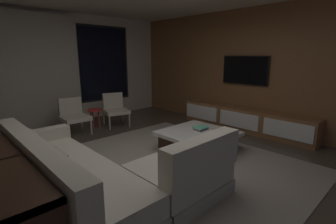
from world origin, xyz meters
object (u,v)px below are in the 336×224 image
(sectional_couch, at_px, (100,177))
(book_stack_on_coffee_table, at_px, (201,128))
(accent_chair_by_curtain, at_px, (73,114))
(coffee_table, at_px, (198,141))
(media_console, at_px, (245,120))
(side_stool, at_px, (94,113))
(console_table_behind_couch, at_px, (4,192))
(accent_chair_near_window, at_px, (115,108))
(mounted_tv, at_px, (245,70))

(sectional_couch, relative_size, book_stack_on_coffee_table, 9.36)
(book_stack_on_coffee_table, xyz_separation_m, accent_chair_by_curtain, (-1.29, 2.48, 0.05))
(coffee_table, distance_m, media_console, 1.72)
(sectional_couch, height_order, coffee_table, sectional_couch)
(side_stool, relative_size, console_table_behind_couch, 0.22)
(accent_chair_near_window, xyz_separation_m, mounted_tv, (2.03, -2.26, 0.92))
(book_stack_on_coffee_table, relative_size, mounted_tv, 0.24)
(accent_chair_near_window, height_order, console_table_behind_couch, accent_chair_near_window)
(sectional_couch, xyz_separation_m, book_stack_on_coffee_table, (2.15, 0.23, 0.10))
(coffee_table, bearing_deg, side_stool, 104.46)
(accent_chair_by_curtain, bearing_deg, book_stack_on_coffee_table, -62.55)
(sectional_couch, relative_size, media_console, 0.81)
(accent_chair_near_window, bearing_deg, mounted_tv, -47.98)
(media_console, height_order, console_table_behind_couch, console_table_behind_couch)
(sectional_couch, bearing_deg, media_console, 3.40)
(accent_chair_near_window, distance_m, side_stool, 0.52)
(accent_chair_by_curtain, bearing_deg, accent_chair_near_window, -2.09)
(accent_chair_by_curtain, xyz_separation_m, side_stool, (0.50, 0.02, -0.06))
(sectional_couch, xyz_separation_m, mounted_tv, (3.91, 0.42, 1.06))
(accent_chair_by_curtain, bearing_deg, media_console, -40.98)
(side_stool, height_order, mounted_tv, mounted_tv)
(accent_chair_by_curtain, relative_size, side_stool, 1.70)
(mounted_tv, bearing_deg, book_stack_on_coffee_table, -173.96)
(sectional_couch, height_order, side_stool, sectional_couch)
(coffee_table, distance_m, book_stack_on_coffee_table, 0.25)
(accent_chair_near_window, bearing_deg, sectional_couch, -125.03)
(accent_chair_near_window, height_order, media_console, accent_chair_near_window)
(sectional_couch, bearing_deg, side_stool, 63.54)
(accent_chair_near_window, distance_m, mounted_tv, 3.17)
(book_stack_on_coffee_table, distance_m, console_table_behind_couch, 3.06)
(side_stool, bearing_deg, mounted_tv, -42.17)
(side_stool, bearing_deg, book_stack_on_coffee_table, -72.44)
(side_stool, distance_m, media_console, 3.45)
(coffee_table, bearing_deg, console_table_behind_couch, -178.97)
(coffee_table, distance_m, side_stool, 2.64)
(sectional_couch, bearing_deg, mounted_tv, 6.12)
(media_console, bearing_deg, side_stool, 133.38)
(accent_chair_near_window, bearing_deg, side_stool, 174.09)
(sectional_couch, bearing_deg, book_stack_on_coffee_table, 6.19)
(accent_chair_by_curtain, distance_m, console_table_behind_couch, 3.13)
(sectional_couch, xyz_separation_m, side_stool, (1.36, 2.73, 0.08))
(accent_chair_near_window, relative_size, side_stool, 1.70)
(accent_chair_by_curtain, relative_size, mounted_tv, 0.70)
(mounted_tv, bearing_deg, sectional_couch, -173.88)
(coffee_table, bearing_deg, mounted_tv, 7.12)
(sectional_couch, height_order, mounted_tv, mounted_tv)
(coffee_table, height_order, book_stack_on_coffee_table, book_stack_on_coffee_table)
(media_console, bearing_deg, book_stack_on_coffee_table, 179.59)
(console_table_behind_couch, bearing_deg, media_console, 1.13)
(accent_chair_by_curtain, distance_m, side_stool, 0.50)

